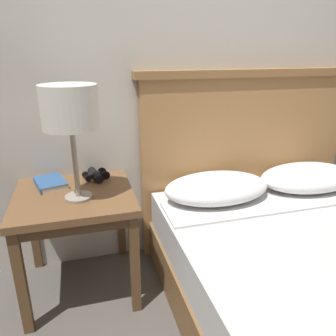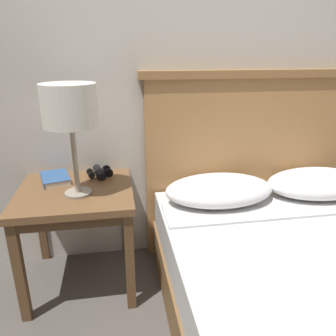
# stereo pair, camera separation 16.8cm
# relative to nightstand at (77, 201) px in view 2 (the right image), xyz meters

# --- Properties ---
(wall_back) EXTENTS (8.00, 0.06, 2.60)m
(wall_back) POSITION_rel_nightstand_xyz_m (0.57, 0.28, 0.81)
(wall_back) COLOR beige
(wall_back) RESTS_ON ground_plane
(nightstand) EXTENTS (0.58, 0.58, 0.57)m
(nightstand) POSITION_rel_nightstand_xyz_m (0.00, 0.00, 0.00)
(nightstand) COLOR brown
(nightstand) RESTS_ON ground_plane
(table_lamp) EXTENTS (0.25, 0.25, 0.53)m
(table_lamp) POSITION_rel_nightstand_xyz_m (0.02, -0.08, 0.50)
(table_lamp) COLOR gray
(table_lamp) RESTS_ON nightstand
(book_on_nightstand) EXTENTS (0.19, 0.23, 0.03)m
(book_on_nightstand) POSITION_rel_nightstand_xyz_m (-0.12, 0.12, 0.09)
(book_on_nightstand) COLOR silver
(book_on_nightstand) RESTS_ON nightstand
(binoculars_pair) EXTENTS (0.15, 0.16, 0.05)m
(binoculars_pair) POSITION_rel_nightstand_xyz_m (0.12, 0.16, 0.10)
(binoculars_pair) COLOR black
(binoculars_pair) RESTS_ON nightstand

